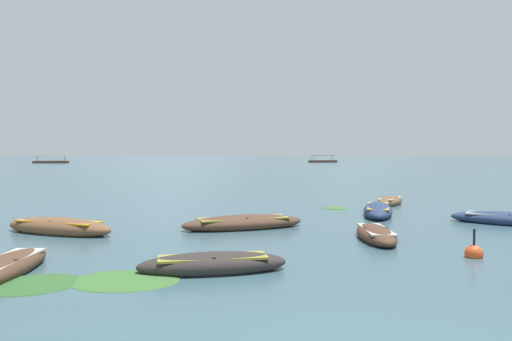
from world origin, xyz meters
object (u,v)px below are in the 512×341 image
object	(u,v)px
rowboat_4	(390,201)
rowboat_10	(244,223)
rowboat_1	(213,264)
rowboat_5	(376,234)
rowboat_2	(378,210)
ferry_2	(51,162)
mooring_buoy	(474,253)
rowboat_0	(1,269)
rowboat_6	(510,220)
ferry_0	(323,161)
rowboat_3	(59,227)

from	to	relation	value
rowboat_4	rowboat_10	distance (m)	10.69
rowboat_1	rowboat_4	distance (m)	15.88
rowboat_5	rowboat_2	bearing A→B (deg)	72.90
rowboat_2	ferry_2	bearing A→B (deg)	118.16
rowboat_4	mooring_buoy	bearing A→B (deg)	-98.22
rowboat_0	rowboat_1	size ratio (longest dim) A/B	1.10
rowboat_6	ferry_0	xyz separation A→B (m)	(15.91, 132.23, 0.26)
rowboat_6	mooring_buoy	size ratio (longest dim) A/B	4.80
rowboat_6	rowboat_2	bearing A→B (deg)	146.63
rowboat_1	mooring_buoy	distance (m)	6.74
rowboat_3	ferry_2	bearing A→B (deg)	112.72
rowboat_1	rowboat_10	bearing A→B (deg)	83.51
rowboat_5	rowboat_4	bearing A→B (deg)	69.76
rowboat_2	ferry_0	xyz separation A→B (m)	(20.14, 129.44, 0.24)
rowboat_0	rowboat_10	xyz separation A→B (m)	(5.24, 6.32, 0.02)
mooring_buoy	rowboat_1	bearing A→B (deg)	-168.96
rowboat_10	mooring_buoy	distance (m)	7.61
rowboat_2	rowboat_10	bearing A→B (deg)	-149.65
ferry_2	ferry_0	bearing A→B (deg)	7.11
rowboat_3	rowboat_10	size ratio (longest dim) A/B	0.93
rowboat_2	rowboat_5	world-z (taller)	rowboat_2
rowboat_4	mooring_buoy	xyz separation A→B (m)	(-1.76, -12.19, -0.08)
rowboat_1	rowboat_4	size ratio (longest dim) A/B	1.10
rowboat_1	rowboat_3	bearing A→B (deg)	136.76
rowboat_10	rowboat_3	bearing A→B (deg)	-171.94
rowboat_6	ferry_0	distance (m)	133.18
rowboat_5	rowboat_6	xyz separation A→B (m)	(5.99, 2.95, 0.01)
rowboat_1	mooring_buoy	size ratio (longest dim) A/B	4.01
rowboat_0	rowboat_10	size ratio (longest dim) A/B	0.82
rowboat_3	ferry_0	xyz separation A→B (m)	(32.21, 133.76, 0.24)
rowboat_3	rowboat_4	world-z (taller)	rowboat_3
rowboat_2	rowboat_6	xyz separation A→B (m)	(4.23, -2.79, -0.02)
rowboat_0	rowboat_2	size ratio (longest dim) A/B	0.84
rowboat_4	rowboat_1	bearing A→B (deg)	-121.87
rowboat_5	ferry_2	world-z (taller)	ferry_2
rowboat_3	rowboat_1	bearing A→B (deg)	-43.24
rowboat_10	rowboat_2	bearing A→B (deg)	30.35
rowboat_2	ferry_2	distance (m)	134.96
rowboat_0	rowboat_3	world-z (taller)	rowboat_3
rowboat_10	mooring_buoy	world-z (taller)	mooring_buoy
rowboat_5	rowboat_0	bearing A→B (deg)	-156.69
rowboat_5	ferry_2	distance (m)	139.25
ferry_2	mooring_buoy	bearing A→B (deg)	-63.38
rowboat_5	ferry_0	world-z (taller)	ferry_0
rowboat_4	rowboat_10	bearing A→B (deg)	-136.00
rowboat_3	rowboat_10	distance (m)	6.26
rowboat_2	mooring_buoy	xyz separation A→B (m)	(0.06, -8.20, -0.11)
ferry_2	rowboat_4	bearing A→B (deg)	-60.33
rowboat_3	rowboat_10	xyz separation A→B (m)	(6.19, 0.88, -0.02)
rowboat_2	rowboat_5	bearing A→B (deg)	-107.10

